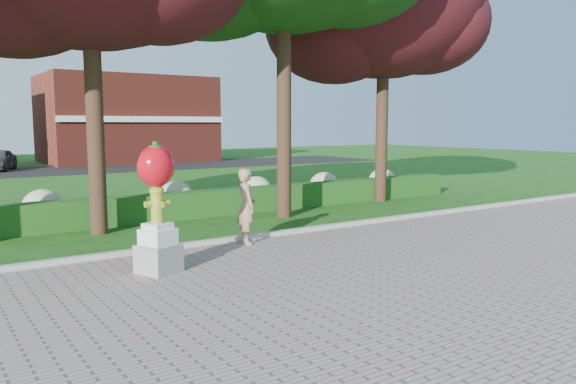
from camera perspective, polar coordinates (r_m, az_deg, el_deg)
name	(u,v)px	position (r m, az deg, el deg)	size (l,w,h in m)	color
ground	(291,272)	(11.03, 0.30, -8.11)	(100.00, 100.00, 0.00)	#154B12
walkway	(457,334)	(8.19, 16.76, -13.66)	(40.00, 14.00, 0.04)	gray
curb	(220,241)	(13.53, -6.92, -5.01)	(40.00, 0.18, 0.15)	#ADADA5
lawn_hedge	(158,207)	(17.08, -13.08, -1.54)	(24.00, 0.70, 0.80)	#194112
hydrangea_row	(163,197)	(18.18, -12.54, -0.54)	(20.10, 1.10, 0.99)	#BDBC90
street	(30,171)	(37.39, -24.71, 1.91)	(50.00, 8.00, 0.02)	black
building_right	(127,120)	(45.03, -16.05, 7.08)	(12.00, 8.00, 6.40)	maroon
tree_far_right	(381,9)	(21.47, 9.40, 17.86)	(7.88, 6.72, 10.21)	black
hydrant_sculpture	(157,204)	(10.86, -13.16, -1.20)	(0.88, 0.88, 2.49)	gray
woman	(246,206)	(13.26, -4.25, -1.44)	(0.65, 0.43, 1.79)	tan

